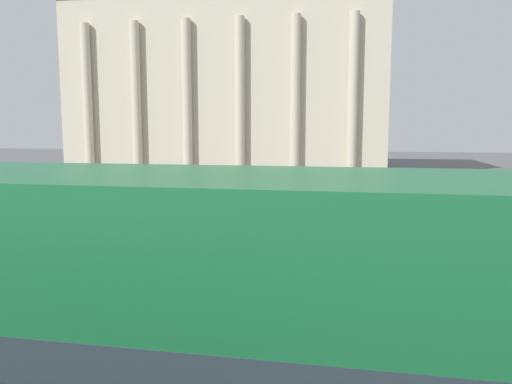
{
  "coord_description": "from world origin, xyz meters",
  "views": [
    {
      "loc": [
        -0.81,
        -1.94,
        4.52
      ],
      "look_at": [
        -4.31,
        15.71,
        2.23
      ],
      "focal_mm": 35.0,
      "sensor_mm": 36.0,
      "label": 1
    }
  ],
  "objects_px": {
    "traffic_light_near": "(465,231)",
    "pedestrian_olive": "(116,232)",
    "plaza_building_left": "(234,89)",
    "pedestrian_blue": "(398,180)",
    "double_decker_bus": "(207,333)",
    "pedestrian_grey": "(483,222)"
  },
  "relations": [
    {
      "from": "pedestrian_grey",
      "to": "pedestrian_olive",
      "type": "bearing_deg",
      "value": -179.97
    },
    {
      "from": "traffic_light_near",
      "to": "pedestrian_blue",
      "type": "xyz_separation_m",
      "value": [
        0.56,
        24.21,
        -1.31
      ]
    },
    {
      "from": "pedestrian_olive",
      "to": "pedestrian_grey",
      "type": "distance_m",
      "value": 13.91
    },
    {
      "from": "plaza_building_left",
      "to": "pedestrian_olive",
      "type": "xyz_separation_m",
      "value": [
        4.98,
        -37.61,
        -7.85
      ]
    },
    {
      "from": "pedestrian_blue",
      "to": "pedestrian_olive",
      "type": "relative_size",
      "value": 1.01
    },
    {
      "from": "traffic_light_near",
      "to": "pedestrian_olive",
      "type": "bearing_deg",
      "value": 157.54
    },
    {
      "from": "pedestrian_blue",
      "to": "pedestrian_grey",
      "type": "bearing_deg",
      "value": -71.16
    },
    {
      "from": "pedestrian_olive",
      "to": "pedestrian_blue",
      "type": "bearing_deg",
      "value": 35.42
    },
    {
      "from": "traffic_light_near",
      "to": "pedestrian_olive",
      "type": "relative_size",
      "value": 2.07
    },
    {
      "from": "double_decker_bus",
      "to": "pedestrian_grey",
      "type": "bearing_deg",
      "value": 71.91
    },
    {
      "from": "pedestrian_blue",
      "to": "pedestrian_olive",
      "type": "height_order",
      "value": "pedestrian_blue"
    },
    {
      "from": "pedestrian_grey",
      "to": "plaza_building_left",
      "type": "bearing_deg",
      "value": 98.39
    },
    {
      "from": "double_decker_bus",
      "to": "pedestrian_olive",
      "type": "relative_size",
      "value": 6.62
    },
    {
      "from": "pedestrian_blue",
      "to": "pedestrian_grey",
      "type": "xyz_separation_m",
      "value": [
        2.02,
        -15.03,
        -0.08
      ]
    },
    {
      "from": "double_decker_bus",
      "to": "pedestrian_grey",
      "type": "height_order",
      "value": "double_decker_bus"
    },
    {
      "from": "double_decker_bus",
      "to": "pedestrian_blue",
      "type": "xyz_separation_m",
      "value": [
        4.52,
        30.52,
        -1.3
      ]
    },
    {
      "from": "pedestrian_grey",
      "to": "double_decker_bus",
      "type": "bearing_deg",
      "value": -133.3
    },
    {
      "from": "double_decker_bus",
      "to": "traffic_light_near",
      "type": "xyz_separation_m",
      "value": [
        3.96,
        6.31,
        0.01
      ]
    },
    {
      "from": "double_decker_bus",
      "to": "traffic_light_near",
      "type": "distance_m",
      "value": 7.45
    },
    {
      "from": "traffic_light_near",
      "to": "pedestrian_blue",
      "type": "relative_size",
      "value": 2.05
    },
    {
      "from": "pedestrian_olive",
      "to": "traffic_light_near",
      "type": "bearing_deg",
      "value": -48.05
    },
    {
      "from": "plaza_building_left",
      "to": "pedestrian_grey",
      "type": "bearing_deg",
      "value": -61.19
    }
  ]
}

